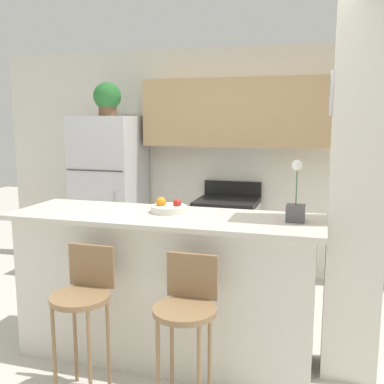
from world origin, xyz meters
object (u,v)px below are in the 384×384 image
(stove_range, at_px, (227,240))
(fruit_bowl, at_px, (169,208))
(refrigerator, at_px, (110,195))
(orchid_vase, at_px, (296,205))
(bar_stool_left, at_px, (83,298))
(bar_stool_right, at_px, (186,311))
(potted_plant_on_fridge, at_px, (107,98))

(stove_range, distance_m, fruit_bowl, 1.75)
(refrigerator, xyz_separation_m, orchid_vase, (2.18, -1.61, 0.30))
(bar_stool_left, relative_size, orchid_vase, 2.32)
(bar_stool_right, distance_m, orchid_vase, 1.00)
(orchid_vase, bearing_deg, bar_stool_right, -133.45)
(refrigerator, relative_size, orchid_vase, 4.36)
(bar_stool_right, xyz_separation_m, potted_plant_on_fridge, (-1.60, 2.22, 1.36))
(stove_range, height_order, orchid_vase, orchid_vase)
(bar_stool_left, relative_size, fruit_bowl, 3.59)
(fruit_bowl, bearing_deg, refrigerator, 128.90)
(orchid_vase, xyz_separation_m, fruit_bowl, (-0.91, 0.05, -0.08))
(potted_plant_on_fridge, xyz_separation_m, fruit_bowl, (1.27, -1.57, -0.88))
(potted_plant_on_fridge, bearing_deg, bar_stool_right, -54.18)
(refrigerator, height_order, orchid_vase, refrigerator)
(potted_plant_on_fridge, bearing_deg, refrigerator, -63.25)
(bar_stool_right, xyz_separation_m, fruit_bowl, (-0.34, 0.65, 0.48))
(bar_stool_right, bearing_deg, refrigerator, 125.82)
(refrigerator, relative_size, stove_range, 1.68)
(refrigerator, distance_m, orchid_vase, 2.72)
(stove_range, bearing_deg, orchid_vase, -63.92)
(stove_range, height_order, bar_stool_right, stove_range)
(bar_stool_left, xyz_separation_m, bar_stool_right, (0.68, 0.00, 0.00))
(orchid_vase, distance_m, fruit_bowl, 0.91)
(potted_plant_on_fridge, bearing_deg, stove_range, 1.96)
(stove_range, relative_size, bar_stool_left, 1.12)
(fruit_bowl, bearing_deg, orchid_vase, -2.86)
(stove_range, xyz_separation_m, fruit_bowl, (-0.10, -1.62, 0.66))
(refrigerator, relative_size, potted_plant_on_fridge, 4.84)
(bar_stool_left, bearing_deg, bar_stool_right, 0.00)
(stove_range, xyz_separation_m, orchid_vase, (0.81, -1.66, 0.74))
(bar_stool_left, height_order, fruit_bowl, fruit_bowl)
(stove_range, distance_m, orchid_vase, 1.99)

